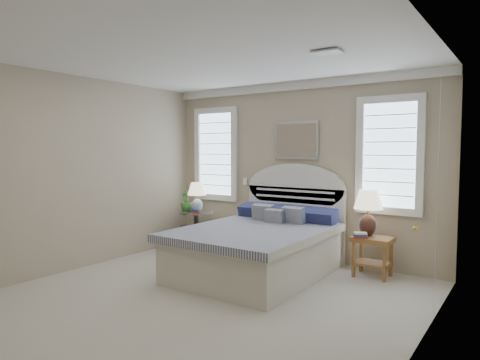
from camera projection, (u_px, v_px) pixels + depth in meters
name	position (u px, v px, depth m)	size (l,w,h in m)	color
floor	(190.00, 305.00, 4.62)	(4.50, 5.00, 0.01)	#BEB6A2
ceiling	(188.00, 51.00, 4.43)	(4.50, 5.00, 0.01)	silver
wall_back	(297.00, 171.00, 6.58)	(4.50, 0.02, 2.70)	tan
wall_left	(64.00, 174.00, 5.80)	(0.02, 5.00, 2.70)	tan
wall_right	(412.00, 192.00, 3.25)	(0.02, 5.00, 2.70)	tan
crown_molding	(296.00, 86.00, 6.46)	(4.50, 0.08, 0.12)	white
hvac_vent	(327.00, 52.00, 4.41)	(0.30, 0.20, 0.02)	#B2B2B2
switch_plate	(245.00, 181.00, 7.12)	(0.08, 0.01, 0.12)	white
window_left	(216.00, 154.00, 7.42)	(0.90, 0.06, 1.60)	#C4E1F8
window_right	(390.00, 155.00, 5.75)	(0.90, 0.06, 1.60)	#C4E1F8
painting	(296.00, 140.00, 6.51)	(0.74, 0.04, 0.58)	silver
closet_door	(438.00, 197.00, 4.26)	(0.02, 1.80, 2.40)	white
bed	(261.00, 245.00, 5.79)	(1.72, 2.28, 1.47)	beige
side_table_left	(196.00, 226.00, 7.21)	(0.56, 0.56, 0.63)	black
nightstand_right	(373.00, 248.00, 5.62)	(0.50, 0.40, 0.53)	#995E32
floor_pot	(192.00, 237.00, 7.27)	(0.41, 0.41, 0.38)	black
lamp_left	(197.00, 194.00, 7.13)	(0.32, 0.32, 0.50)	silver
lamp_right	(368.00, 207.00, 5.68)	(0.43, 0.43, 0.62)	black
potted_plant	(186.00, 201.00, 7.23)	(0.21, 0.21, 0.37)	#2D7131
books_left	(196.00, 212.00, 7.09)	(0.19, 0.16, 0.04)	maroon
books_right	(360.00, 235.00, 5.55)	(0.21, 0.18, 0.07)	maroon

